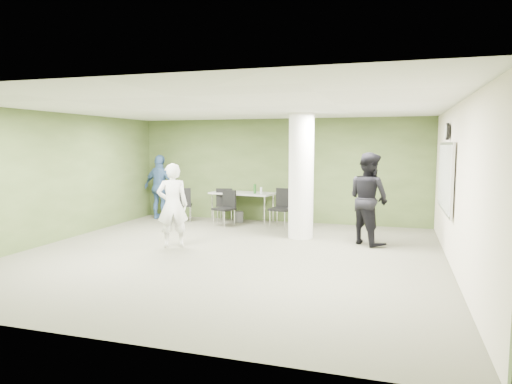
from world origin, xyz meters
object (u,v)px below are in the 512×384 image
(folding_table, at_px, (243,194))
(woman_white, at_px, (173,205))
(man_black, at_px, (368,199))
(chair_back_left, at_px, (183,202))
(man_blue, at_px, (161,187))

(folding_table, distance_m, woman_white, 3.25)
(man_black, bearing_deg, chair_back_left, 27.89)
(chair_back_left, xyz_separation_m, woman_white, (1.13, -2.75, 0.31))
(woman_white, relative_size, man_blue, 0.95)
(chair_back_left, bearing_deg, man_black, 143.22)
(folding_table, distance_m, man_black, 3.85)
(woman_white, bearing_deg, man_black, 171.14)
(folding_table, bearing_deg, man_black, -20.95)
(folding_table, relative_size, chair_back_left, 1.90)
(woman_white, height_order, man_black, man_black)
(folding_table, distance_m, chair_back_left, 1.64)
(folding_table, xyz_separation_m, man_black, (3.40, -1.78, 0.21))
(man_black, bearing_deg, man_blue, 26.92)
(folding_table, bearing_deg, woman_white, -90.91)
(man_blue, bearing_deg, man_black, 172.38)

